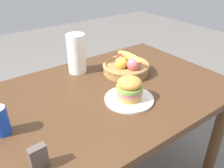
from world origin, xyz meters
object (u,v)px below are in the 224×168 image
sandwich (130,88)px  fruit_basket (126,66)px  paper_towel_roll (77,54)px  napkin_holder (38,157)px  plate (129,99)px  soda_can (0,121)px

sandwich → fruit_basket: 0.31m
sandwich → paper_towel_roll: paper_towel_roll is taller
fruit_basket → napkin_holder: fruit_basket is taller
paper_towel_roll → plate: bearing=-83.5°
sandwich → paper_towel_roll: 0.45m
sandwich → napkin_holder: bearing=-165.0°
plate → soda_can: size_ratio=1.98×
fruit_basket → napkin_holder: bearing=-151.3°
plate → fruit_basket: 0.31m
plate → sandwich: 0.06m
plate → sandwich: size_ratio=1.87×
plate → paper_towel_roll: 0.46m
fruit_basket → paper_towel_roll: size_ratio=1.21×
plate → paper_towel_roll: (-0.05, 0.44, 0.11)m
napkin_holder → soda_can: bearing=99.4°
sandwich → fruit_basket: (0.18, 0.25, -0.02)m
plate → paper_towel_roll: bearing=96.5°
soda_can → napkin_holder: (0.06, -0.26, -0.02)m
paper_towel_roll → napkin_holder: (-0.47, -0.58, -0.07)m
paper_towel_roll → sandwich: bearing=-83.5°
plate → napkin_holder: bearing=-165.0°
soda_can → fruit_basket: 0.77m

